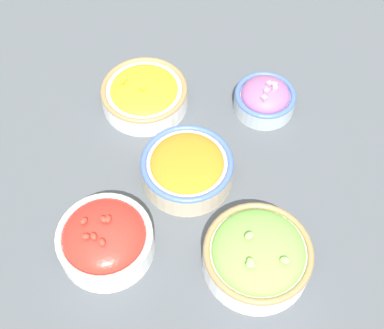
# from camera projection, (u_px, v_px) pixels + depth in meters

# --- Properties ---
(ground_plane) EXTENTS (3.00, 3.00, 0.00)m
(ground_plane) POSITION_uv_depth(u_px,v_px,m) (192.00, 173.00, 1.05)
(ground_plane) COLOR #4C5156
(bowl_carrots) EXTENTS (0.18, 0.18, 0.07)m
(bowl_carrots) POSITION_uv_depth(u_px,v_px,m) (187.00, 168.00, 1.01)
(bowl_carrots) COLOR beige
(bowl_carrots) RESTS_ON ground_plane
(bowl_lettuce) EXTENTS (0.19, 0.19, 0.09)m
(bowl_lettuce) POSITION_uv_depth(u_px,v_px,m) (258.00, 255.00, 0.91)
(bowl_lettuce) COLOR white
(bowl_lettuce) RESTS_ON ground_plane
(bowl_red_onion) EXTENTS (0.13, 0.13, 0.07)m
(bowl_red_onion) POSITION_uv_depth(u_px,v_px,m) (265.00, 98.00, 1.11)
(bowl_red_onion) COLOR #B2C1CC
(bowl_red_onion) RESTS_ON ground_plane
(bowl_squash) EXTENTS (0.18, 0.18, 0.07)m
(bowl_squash) POSITION_uv_depth(u_px,v_px,m) (144.00, 94.00, 1.12)
(bowl_squash) COLOR white
(bowl_squash) RESTS_ON ground_plane
(bowl_cherry_tomatoes) EXTENTS (0.17, 0.17, 0.09)m
(bowl_cherry_tomatoes) POSITION_uv_depth(u_px,v_px,m) (105.00, 239.00, 0.93)
(bowl_cherry_tomatoes) COLOR white
(bowl_cherry_tomatoes) RESTS_ON ground_plane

